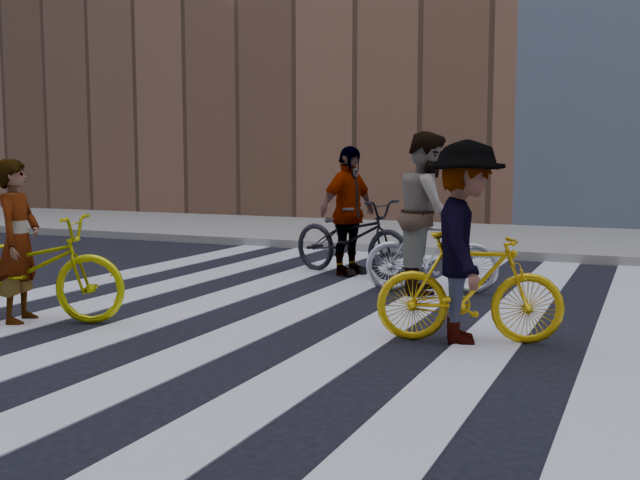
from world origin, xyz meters
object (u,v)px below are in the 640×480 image
Objects in this scene: bike_dark_rear at (351,237)px; rider_right at (465,242)px; rider_left at (18,241)px; rider_rear at (348,211)px; bike_silver_mid at (432,254)px; rider_mid at (428,213)px; bike_yellow_left at (23,269)px; bike_yellow_right at (470,288)px.

rider_right is (2.36, -3.18, 0.36)m from bike_dark_rear.
rider_left is 0.90× the size of rider_rear.
rider_mid is (-0.05, 0.00, 0.50)m from bike_silver_mid.
bike_yellow_left is at bearing 121.76° from bike_silver_mid.
rider_right reaches higher than bike_yellow_left.
bike_yellow_left reaches higher than bike_silver_mid.
bike_yellow_right is 0.80× the size of bike_dark_rear.
bike_silver_mid is (3.26, 3.29, -0.05)m from bike_yellow_left.
rider_mid is (1.37, -0.90, 0.44)m from bike_dark_rear.
bike_yellow_left reaches higher than bike_yellow_right.
bike_yellow_right is 0.91× the size of rider_rear.
rider_mid is at bearing 7.66° from bike_yellow_right.
rider_mid is (-1.04, 2.28, 0.49)m from bike_yellow_right.
bike_yellow_left is 4.37m from bike_yellow_right.
rider_left is 4.37m from rider_right.
rider_rear reaches higher than bike_yellow_right.
rider_right is at bearing -170.05° from rider_mid.
bike_dark_rear reaches higher than bike_silver_mid.
rider_right is at bearing 73.16° from bike_yellow_right.
bike_dark_rear is at bearing -45.49° from rider_left.
rider_mid is 1.08× the size of rider_rear.
bike_silver_mid is at bearing -103.59° from bike_dark_rear.
rider_right is at bearing -124.07° from rider_rear.
bike_yellow_left is 4.34m from rider_right.
rider_rear reaches higher than bike_silver_mid.
rider_mid is at bearing -104.53° from bike_dark_rear.
bike_yellow_right is 0.41m from rider_right.
rider_mid reaches higher than rider_rear.
bike_dark_rear reaches higher than bike_yellow_right.
bike_silver_mid is at bearing -103.50° from rider_mid.
bike_yellow_left is 1.13× the size of rider_rear.
bike_yellow_right is at bearing -170.05° from bike_silver_mid.
rider_mid reaches higher than rider_left.
bike_silver_mid is 0.89× the size of rider_rear.
bike_yellow_left is at bearing 86.67° from rider_right.
rider_right is at bearing -171.12° from bike_silver_mid.
bike_dark_rear is at bearing -44.93° from bike_yellow_left.
rider_rear reaches higher than rider_left.
bike_yellow_left is 4.58m from rider_rear.
bike_dark_rear is 1.14× the size of rider_right.
rider_mid reaches higher than bike_yellow_left.
rider_right reaches higher than bike_silver_mid.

